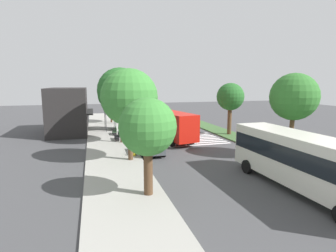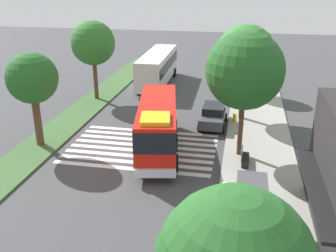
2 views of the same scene
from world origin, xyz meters
name	(u,v)px [view 1 (image 1 of 2)]	position (x,y,z in m)	size (l,w,h in m)	color
ground_plane	(177,139)	(0.00, 0.00, 0.00)	(120.00, 120.00, 0.00)	#424244
sidewalk	(109,142)	(0.00, 8.06, 0.07)	(60.00, 4.73, 0.14)	#9E9B93
median_strip	(230,135)	(0.00, -7.19, 0.07)	(60.00, 3.00, 0.14)	#3D6033
crosswalk	(179,140)	(-0.61, 0.00, 0.01)	(6.75, 10.24, 0.01)	silver
fire_truck	(167,123)	(-0.11, 1.23, 2.01)	(9.97, 4.16, 3.70)	red
parked_car_west	(151,145)	(-5.98, 4.49, 0.87)	(4.30, 2.11, 1.68)	#474C51
transit_bus	(303,159)	(-17.22, -2.56, 2.08)	(11.24, 3.06, 3.50)	silver
bus_stop_shelter	(112,117)	(8.14, 7.02, 1.89)	(3.50, 1.40, 2.46)	#4C4C51
bench_near_shelter	(115,131)	(4.14, 7.04, 0.59)	(1.60, 0.50, 0.90)	#2D472D
bench_west_of_shelter	(117,136)	(0.66, 7.04, 0.59)	(1.60, 0.50, 0.90)	black
street_lamp	(114,103)	(13.47, 6.29, 3.53)	(0.36, 0.36, 5.70)	#2D2D30
storefront_building	(68,111)	(7.86, 12.80, 3.01)	(9.55, 5.57, 6.02)	#282626
sidewalk_tree_far_west	(148,128)	(-15.40, 6.69, 4.11)	(3.34, 3.34, 5.70)	#513823
sidewalk_tree_west	(129,97)	(-7.86, 6.69, 5.46)	(4.75, 4.75, 7.71)	#513823
sidewalk_tree_center	(120,91)	(-0.70, 6.69, 5.83)	(4.94, 4.94, 8.17)	#513823
sidewalk_tree_far_east	(111,96)	(15.35, 6.69, 4.53)	(4.18, 4.18, 6.49)	#47301E
median_tree_far_west	(294,97)	(-10.73, -7.19, 5.44)	(4.10, 4.10, 7.38)	#513823
median_tree_west	(230,97)	(0.40, -7.19, 4.88)	(3.46, 3.46, 6.54)	#513823
fire_hydrant	(134,152)	(-6.72, 6.19, 0.49)	(0.28, 0.28, 0.70)	gold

